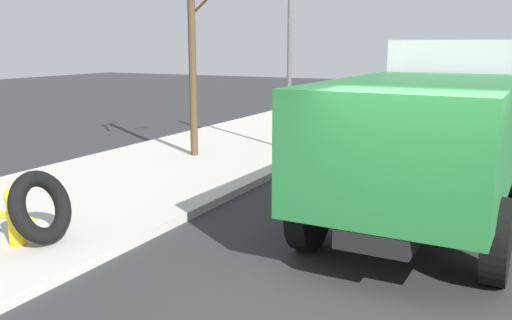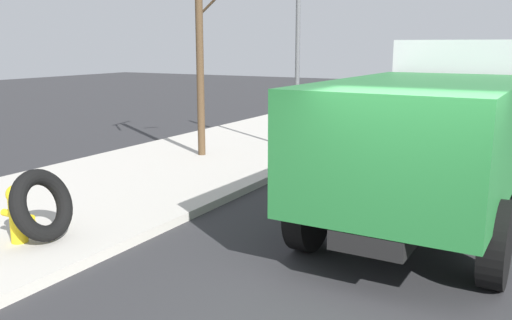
# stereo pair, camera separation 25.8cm
# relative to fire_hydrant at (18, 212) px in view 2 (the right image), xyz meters

# --- Properties ---
(sidewalk_curb) EXTENTS (36.00, 5.00, 0.15)m
(sidewalk_curb) POSITION_rel_fire_hydrant_xyz_m (0.62, 1.23, -0.52)
(sidewalk_curb) COLOR #BCB7AD
(sidewalk_curb) RESTS_ON ground
(fire_hydrant) EXTENTS (0.27, 0.60, 0.84)m
(fire_hydrant) POSITION_rel_fire_hydrant_xyz_m (0.00, 0.00, 0.00)
(fire_hydrant) COLOR yellow
(fire_hydrant) RESTS_ON sidewalk_curb
(loose_tire) EXTENTS (1.11, 0.68, 1.07)m
(loose_tire) POSITION_rel_fire_hydrant_xyz_m (0.20, -0.27, 0.09)
(loose_tire) COLOR black
(loose_tire) RESTS_ON sidewalk_curb
(dump_truck_green) EXTENTS (7.06, 2.93, 3.00)m
(dump_truck_green) POSITION_rel_fire_hydrant_xyz_m (4.56, -4.85, 1.01)
(dump_truck_green) COLOR #237033
(dump_truck_green) RESTS_ON ground
(dump_truck_blue) EXTENTS (7.11, 3.07, 3.00)m
(dump_truck_blue) POSITION_rel_fire_hydrant_xyz_m (14.34, -4.67, 1.01)
(dump_truck_blue) COLOR #1E3899
(dump_truck_blue) RESTS_ON ground
(dump_truck_red) EXTENTS (7.05, 2.91, 3.00)m
(dump_truck_red) POSITION_rel_fire_hydrant_xyz_m (26.34, -4.07, 1.01)
(dump_truck_red) COLOR red
(dump_truck_red) RESTS_ON ground
(bare_tree) EXTENTS (1.44, 1.48, 5.27)m
(bare_tree) POSITION_rel_fire_hydrant_xyz_m (6.55, 1.35, 2.25)
(bare_tree) COLOR #4C3823
(bare_tree) RESTS_ON sidewalk_curb
(street_light_pole) EXTENTS (0.12, 0.12, 5.21)m
(street_light_pole) POSITION_rel_fire_hydrant_xyz_m (8.35, -0.47, 2.16)
(street_light_pole) COLOR #595B5E
(street_light_pole) RESTS_ON sidewalk_curb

